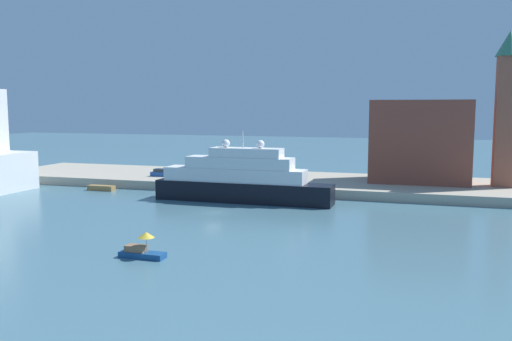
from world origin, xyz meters
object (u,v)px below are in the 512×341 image
large_yacht (241,180)px  person_figure (176,174)px  small_motorboat (142,249)px  bell_tower (507,103)px  work_barge (101,188)px  parked_car (162,173)px  harbor_building (420,141)px  mooring_bollard (246,182)px

large_yacht → person_figure: 20.92m
small_motorboat → bell_tower: bearing=53.3°
work_barge → person_figure: person_figure is taller
work_barge → bell_tower: 70.96m
large_yacht → parked_car: large_yacht is taller
large_yacht → bell_tower: 45.74m
harbor_building → person_figure: size_ratio=9.93×
work_barge → harbor_building: size_ratio=0.30×
small_motorboat → parked_car: 51.83m
large_yacht → mooring_bollard: (-1.93, 8.08, -1.44)m
person_figure → harbor_building: bearing=10.9°
parked_car → person_figure: bearing=-22.4°
large_yacht → work_barge: size_ratio=5.67×
small_motorboat → parked_car: parked_car is taller
work_barge → mooring_bollard: 26.20m
person_figure → mooring_bollard: 15.66m
bell_tower → person_figure: bell_tower is taller
harbor_building → mooring_bollard: 31.78m
large_yacht → mooring_bollard: large_yacht is taller
harbor_building → person_figure: (-43.58, -8.42, -6.44)m
work_barge → person_figure: 13.81m
small_motorboat → person_figure: (-18.40, 45.26, 1.53)m
work_barge → person_figure: (10.60, 8.65, 1.93)m
bell_tower → person_figure: size_ratio=14.98×
large_yacht → mooring_bollard: 8.43m
bell_tower → parked_car: (-60.86, -4.99, -13.23)m
parked_car → large_yacht: bearing=-33.2°
large_yacht → harbor_building: bearing=37.7°
work_barge → bell_tower: bearing=12.7°
parked_car → mooring_bollard: (18.93, -5.55, -0.23)m
work_barge → mooring_bollard: bearing=10.3°
large_yacht → harbor_building: harbor_building is taller
harbor_building → person_figure: bearing=-169.1°
harbor_building → parked_car: (-47.37, -6.87, -6.61)m
large_yacht → person_figure: (-17.06, 12.07, -1.04)m
small_motorboat → bell_tower: (38.67, 51.81, 14.59)m
harbor_building → mooring_bollard: harbor_building is taller
small_motorboat → mooring_bollard: bearing=94.5°
bell_tower → parked_car: size_ratio=5.93×
parked_car → mooring_bollard: parked_car is taller
harbor_building → parked_car: harbor_building is taller
parked_car → person_figure: size_ratio=2.53×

